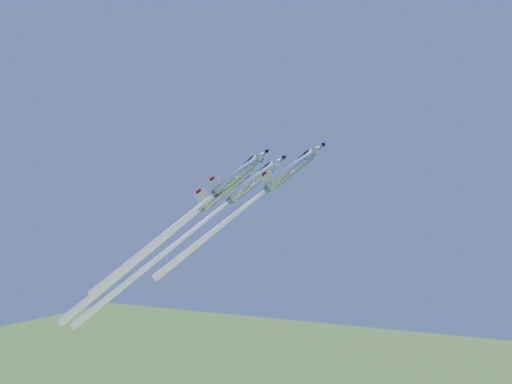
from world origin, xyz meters
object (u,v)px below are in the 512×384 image
at_px(jet_lead, 241,210).
at_px(jet_slot, 161,241).
at_px(jet_left, 178,242).
at_px(jet_right, 180,222).

xyz_separation_m(jet_lead, jet_slot, (-16.31, -5.07, -6.57)).
relative_size(jet_left, jet_right, 1.36).
bearing_deg(jet_lead, jet_left, -121.61).
bearing_deg(jet_lead, jet_right, -62.86).
xyz_separation_m(jet_lead, jet_right, (-9.12, -8.54, -2.38)).
bearing_deg(jet_left, jet_slot, -0.25).
distance_m(jet_right, jet_slot, 9.02).
xyz_separation_m(jet_left, jet_right, (10.13, -13.93, 4.95)).
bearing_deg(jet_lead, jet_slot, -88.70).
xyz_separation_m(jet_lead, jet_left, (-19.25, 5.39, -7.33)).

